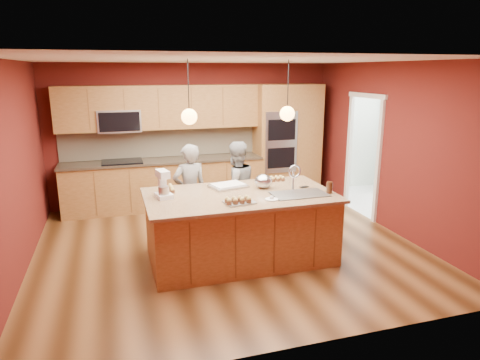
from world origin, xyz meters
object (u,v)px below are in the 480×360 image
object	(u,v)px
stand_mixer	(163,186)
mixing_bowl	(263,181)
island	(241,226)
person_left	(190,192)
person_right	(236,188)

from	to	relation	value
stand_mixer	mixing_bowl	bearing A→B (deg)	-10.29
island	mixing_bowl	world-z (taller)	island
person_left	stand_mixer	distance (m)	1.03
island	person_left	world-z (taller)	person_left
person_left	island	bearing A→B (deg)	107.40
person_left	person_right	world-z (taller)	person_right
person_right	mixing_bowl	distance (m)	0.85
person_left	person_right	distance (m)	0.74
person_right	island	bearing A→B (deg)	64.76
person_right	stand_mixer	size ratio (longest dim) A/B	4.08
island	person_left	bearing A→B (deg)	118.83
person_right	mixing_bowl	xyz separation A→B (m)	(0.18, -0.78, 0.29)
island	mixing_bowl	distance (m)	0.71
person_right	stand_mixer	bearing A→B (deg)	20.64
person_left	mixing_bowl	xyz separation A→B (m)	(0.92, -0.78, 0.29)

